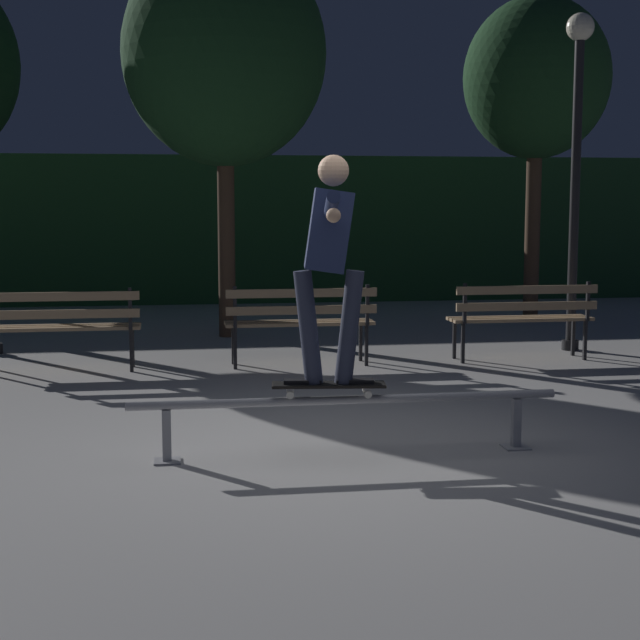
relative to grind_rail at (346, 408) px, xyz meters
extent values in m
plane|color=#ADAAA8|center=(0.00, 0.15, -0.33)|extent=(90.00, 90.00, 0.00)
cube|color=#234C28|center=(0.00, 10.73, 0.94)|extent=(24.00, 1.20, 2.55)
cylinder|color=#9E9EA3|center=(0.00, 0.00, 0.06)|extent=(3.01, 0.06, 0.06)
cube|color=#9E9EA3|center=(-1.23, 0.00, -0.15)|extent=(0.06, 0.06, 0.36)
cube|color=#9E9EA3|center=(-1.23, 0.00, -0.32)|extent=(0.18, 0.18, 0.01)
cube|color=#9E9EA3|center=(1.23, 0.00, -0.15)|extent=(0.06, 0.06, 0.36)
cube|color=#9E9EA3|center=(1.23, 0.00, -0.32)|extent=(0.18, 0.18, 0.01)
cube|color=black|center=(-0.12, 0.00, 0.17)|extent=(0.80, 0.29, 0.02)
cube|color=black|center=(-0.12, 0.00, 0.18)|extent=(0.78, 0.28, 0.00)
cube|color=#9E9EA3|center=(0.14, -0.03, 0.15)|extent=(0.07, 0.17, 0.02)
cube|color=#9E9EA3|center=(-0.39, 0.03, 0.15)|extent=(0.07, 0.17, 0.02)
cylinder|color=beige|center=(0.13, -0.11, 0.12)|extent=(0.06, 0.04, 0.05)
cylinder|color=beige|center=(0.15, 0.05, 0.12)|extent=(0.06, 0.04, 0.05)
cylinder|color=beige|center=(-0.40, -0.05, 0.12)|extent=(0.06, 0.04, 0.05)
cylinder|color=beige|center=(-0.38, 0.11, 0.12)|extent=(0.06, 0.04, 0.05)
cube|color=black|center=(0.05, -0.02, 0.19)|extent=(0.27, 0.13, 0.03)
cube|color=black|center=(-0.30, 0.02, 0.19)|extent=(0.27, 0.13, 0.03)
cylinder|color=#282D42|center=(0.01, -0.02, 0.57)|extent=(0.22, 0.15, 0.79)
cylinder|color=#282D42|center=(-0.26, 0.02, 0.57)|extent=(0.22, 0.15, 0.79)
cube|color=#1E284C|center=(-0.12, 0.00, 1.23)|extent=(0.37, 0.40, 0.57)
cylinder|color=#1E284C|center=(-0.17, -0.38, 1.39)|extent=(0.16, 0.61, 0.21)
cylinder|color=#1E284C|center=(-0.08, 0.38, 1.39)|extent=(0.16, 0.61, 0.21)
sphere|color=tan|center=(-0.20, -0.66, 1.34)|extent=(0.09, 0.09, 0.09)
sphere|color=tan|center=(-0.05, 0.66, 1.34)|extent=(0.09, 0.09, 0.09)
sphere|color=tan|center=(-0.09, 0.00, 1.63)|extent=(0.21, 0.21, 0.21)
cube|color=black|center=(-1.61, 3.90, -0.11)|extent=(0.04, 0.04, 0.44)
cube|color=black|center=(-1.61, 3.58, -0.11)|extent=(0.04, 0.04, 0.44)
cube|color=black|center=(-1.61, 3.54, 0.33)|extent=(0.04, 0.04, 0.44)
cube|color=#A38460|center=(-2.32, 3.88, 0.13)|extent=(1.60, 0.09, 0.04)
cube|color=#A38460|center=(-2.32, 3.74, 0.13)|extent=(1.60, 0.09, 0.04)
cube|color=#A38460|center=(-2.32, 3.60, 0.13)|extent=(1.60, 0.09, 0.04)
cube|color=#A38460|center=(-2.32, 3.53, 0.29)|extent=(1.60, 0.04, 0.09)
cube|color=#A38460|center=(-2.32, 3.53, 0.47)|extent=(1.60, 0.04, 0.09)
cube|color=black|center=(0.87, 3.90, -0.11)|extent=(0.04, 0.04, 0.44)
cube|color=black|center=(0.87, 3.58, -0.11)|extent=(0.04, 0.04, 0.44)
cube|color=black|center=(0.87, 3.54, 0.33)|extent=(0.04, 0.04, 0.44)
cube|color=black|center=(-0.54, 3.90, -0.11)|extent=(0.04, 0.04, 0.44)
cube|color=black|center=(-0.54, 3.58, -0.11)|extent=(0.04, 0.04, 0.44)
cube|color=black|center=(-0.54, 3.54, 0.33)|extent=(0.04, 0.04, 0.44)
cube|color=#A38460|center=(0.16, 3.88, 0.13)|extent=(1.60, 0.09, 0.04)
cube|color=#A38460|center=(0.16, 3.74, 0.13)|extent=(1.60, 0.09, 0.04)
cube|color=#A38460|center=(0.16, 3.60, 0.13)|extent=(1.60, 0.09, 0.04)
cube|color=#A38460|center=(0.16, 3.53, 0.29)|extent=(1.60, 0.04, 0.09)
cube|color=#A38460|center=(0.16, 3.53, 0.47)|extent=(1.60, 0.04, 0.09)
cube|color=black|center=(3.35, 3.90, -0.11)|extent=(0.04, 0.04, 0.44)
cube|color=black|center=(3.35, 3.58, -0.11)|extent=(0.04, 0.04, 0.44)
cube|color=black|center=(3.35, 3.54, 0.33)|extent=(0.04, 0.04, 0.44)
cube|color=black|center=(1.94, 3.90, -0.11)|extent=(0.04, 0.04, 0.44)
cube|color=black|center=(1.94, 3.58, -0.11)|extent=(0.04, 0.04, 0.44)
cube|color=black|center=(1.94, 3.54, 0.33)|extent=(0.04, 0.04, 0.44)
cube|color=#A38460|center=(2.64, 3.88, 0.13)|extent=(1.60, 0.09, 0.04)
cube|color=#A38460|center=(2.65, 3.74, 0.13)|extent=(1.60, 0.09, 0.04)
cube|color=#A38460|center=(2.65, 3.60, 0.13)|extent=(1.60, 0.09, 0.04)
cube|color=#A38460|center=(2.65, 3.53, 0.29)|extent=(1.60, 0.04, 0.09)
cube|color=#A38460|center=(2.65, 3.53, 0.47)|extent=(1.60, 0.04, 0.09)
cylinder|color=#4C3828|center=(4.05, 7.06, 0.99)|extent=(0.22, 0.22, 2.63)
ellipsoid|color=#193D1E|center=(4.05, 7.06, 3.20)|extent=(2.10, 2.10, 2.31)
cylinder|color=#4C3828|center=(-0.48, 6.09, 0.93)|extent=(0.22, 0.22, 2.52)
ellipsoid|color=#193D1E|center=(-0.48, 6.09, 3.29)|extent=(2.59, 2.59, 2.85)
cylinder|color=black|center=(3.49, 4.31, 1.47)|extent=(0.11, 0.11, 3.60)
sphere|color=#F2EACC|center=(3.49, 4.31, 3.41)|extent=(0.32, 0.32, 0.32)
cylinder|color=black|center=(3.49, 4.31, -0.27)|extent=(0.20, 0.20, 0.12)
camera|label=1|loc=(-1.17, -6.41, 1.42)|focal=53.88mm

